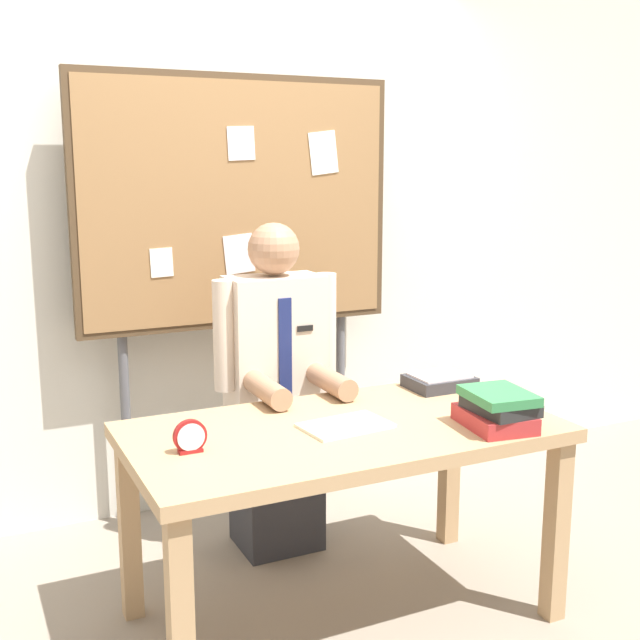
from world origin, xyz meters
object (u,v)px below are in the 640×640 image
(desk, at_px, (343,450))
(desk_clock, at_px, (190,438))
(bulletin_board, at_px, (238,208))
(open_notebook, at_px, (346,426))
(person, at_px, (276,401))
(book_stack, at_px, (497,410))
(paper_tray, at_px, (440,381))

(desk, distance_m, desk_clock, 0.59)
(desk, height_order, bulletin_board, bulletin_board)
(desk_clock, bearing_deg, bulletin_board, 62.48)
(desk, height_order, open_notebook, open_notebook)
(person, relative_size, desk_clock, 12.88)
(book_stack, height_order, desk_clock, book_stack)
(desk, height_order, book_stack, book_stack)
(bulletin_board, height_order, desk_clock, bulletin_board)
(desk, bearing_deg, person, 90.00)
(desk_clock, xyz_separation_m, paper_tray, (1.15, 0.29, -0.02))
(desk, distance_m, person, 0.63)
(book_stack, height_order, open_notebook, book_stack)
(book_stack, bearing_deg, paper_tray, 78.67)
(desk, relative_size, bulletin_board, 0.74)
(paper_tray, bearing_deg, desk_clock, -165.99)
(book_stack, distance_m, open_notebook, 0.53)
(person, distance_m, open_notebook, 0.65)
(open_notebook, distance_m, desk_clock, 0.57)
(bulletin_board, distance_m, open_notebook, 1.29)
(paper_tray, bearing_deg, person, 147.93)
(desk_clock, bearing_deg, person, 49.00)
(bulletin_board, distance_m, book_stack, 1.54)
(open_notebook, bearing_deg, book_stack, -25.84)
(book_stack, bearing_deg, open_notebook, 154.16)
(bulletin_board, bearing_deg, desk, -90.01)
(book_stack, height_order, paper_tray, book_stack)
(open_notebook, height_order, desk_clock, desk_clock)
(desk, bearing_deg, paper_tray, 24.10)
(book_stack, bearing_deg, desk_clock, 167.86)
(desk_clock, distance_m, paper_tray, 1.19)
(person, bearing_deg, desk_clock, -131.00)
(bulletin_board, bearing_deg, open_notebook, -89.87)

